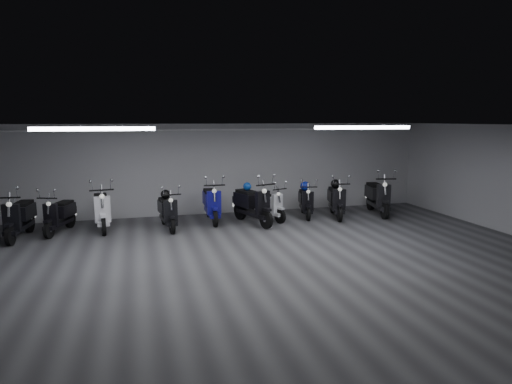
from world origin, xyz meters
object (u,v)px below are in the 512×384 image
object	(u,v)px
scooter_5	(253,198)
helmet_2	(335,184)
helmet_1	(247,186)
scooter_0	(19,211)
scooter_3	(167,206)
helmet_3	(305,186)
scooter_2	(101,203)
scooter_1	(59,209)
scooter_8	(337,195)
scooter_7	(306,197)
scooter_9	(378,191)
scooter_6	(268,200)
scooter_4	(212,197)
helmet_0	(165,194)

from	to	relation	value
scooter_5	helmet_2	bearing A→B (deg)	-9.71
helmet_2	scooter_5	bearing A→B (deg)	-171.14
helmet_1	scooter_0	bearing A→B (deg)	-177.35
scooter_3	helmet_1	distance (m)	2.32
helmet_3	scooter_3	bearing A→B (deg)	-170.65
scooter_5	scooter_2	bearing A→B (deg)	155.95
scooter_0	scooter_3	world-z (taller)	scooter_0
scooter_2	helmet_2	xyz separation A→B (m)	(6.78, 0.03, 0.26)
scooter_1	scooter_8	bearing A→B (deg)	16.83
scooter_7	scooter_9	xyz separation A→B (m)	(2.27, -0.28, 0.13)
scooter_0	helmet_3	distance (m)	7.85
helmet_2	helmet_3	size ratio (longest dim) A/B	0.96
scooter_6	scooter_8	distance (m)	2.10
scooter_3	scooter_8	size ratio (longest dim) A/B	0.93
scooter_4	scooter_5	bearing A→B (deg)	-26.44
scooter_0	scooter_5	bearing A→B (deg)	6.71
scooter_4	helmet_0	world-z (taller)	scooter_4
scooter_0	scooter_8	distance (m)	8.62
scooter_9	helmet_2	bearing A→B (deg)	-177.42
helmet_2	scooter_0	bearing A→B (deg)	-177.15
scooter_7	helmet_1	bearing A→B (deg)	-159.75
scooter_3	scooter_5	size ratio (longest dim) A/B	0.85
scooter_0	scooter_7	bearing A→B (deg)	10.31
scooter_2	helmet_2	world-z (taller)	scooter_2
scooter_7	scooter_4	bearing A→B (deg)	-168.16
scooter_3	scooter_9	distance (m)	6.43
helmet_1	scooter_1	bearing A→B (deg)	179.12
scooter_1	scooter_4	bearing A→B (deg)	21.25
scooter_9	scooter_1	bearing A→B (deg)	-169.30
scooter_5	scooter_8	distance (m)	2.66
scooter_6	scooter_8	size ratio (longest dim) A/B	0.89
scooter_3	scooter_6	distance (m)	2.94
scooter_1	helmet_1	world-z (taller)	scooter_1
scooter_2	scooter_6	size ratio (longest dim) A/B	1.19
scooter_9	helmet_2	xyz separation A→B (m)	(-1.35, 0.21, 0.24)
scooter_3	scooter_8	world-z (taller)	scooter_8
scooter_3	scooter_8	distance (m)	5.02
scooter_0	scooter_8	xyz separation A→B (m)	(8.62, 0.19, -0.02)
scooter_6	helmet_0	distance (m)	2.97
scooter_0	scooter_9	world-z (taller)	scooter_9
scooter_4	helmet_2	distance (m)	3.81
scooter_5	scooter_9	world-z (taller)	scooter_9
scooter_8	scooter_2	bearing A→B (deg)	-166.27
scooter_7	scooter_1	bearing A→B (deg)	-165.37
scooter_2	scooter_3	size ratio (longest dim) A/B	1.14
scooter_1	helmet_1	xyz separation A→B (m)	(5.02, -0.08, 0.41)
helmet_1	scooter_7	bearing A→B (deg)	6.87
scooter_3	scooter_7	world-z (taller)	scooter_3
scooter_1	scooter_6	size ratio (longest dim) A/B	1.03
scooter_6	helmet_2	size ratio (longest dim) A/B	5.92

